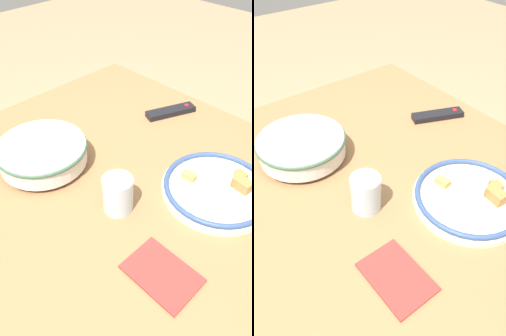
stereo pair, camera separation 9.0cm
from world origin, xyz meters
The scene contains 7 objects.
ground_plane centered at (0.00, 0.00, 0.00)m, with size 8.00×8.00×0.00m, color #9E8460.
dining_table centered at (0.00, 0.00, 0.63)m, with size 1.12×0.99×0.72m.
noodle_bowl centered at (-0.20, -0.13, 0.76)m, with size 0.26×0.26×0.07m.
food_plate centered at (0.23, 0.13, 0.74)m, with size 0.29×0.29×0.05m.
tv_remote centered at (-0.11, 0.34, 0.73)m, with size 0.11×0.18×0.02m.
drinking_glass centered at (0.08, -0.10, 0.77)m, with size 0.08×0.08×0.10m.
folded_napkin centered at (0.28, -0.17, 0.72)m, with size 0.16×0.11×0.01m.
Camera 1 is at (0.49, -0.48, 1.36)m, focal length 35.00 mm.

